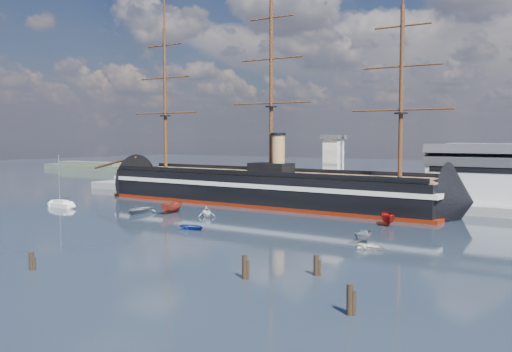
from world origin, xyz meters
The scene contains 17 objects.
ground centered at (0.00, 40.00, 0.00)m, with size 600.00×600.00×0.00m, color black.
quay centered at (10.00, 76.00, 0.00)m, with size 180.00×18.00×2.00m, color slate.
quay_tower centered at (3.00, 73.00, 9.75)m, with size 5.00×5.00×15.00m.
shoreline centered at (-139.23, 135.00, 1.45)m, with size 120.00×10.00×4.00m.
warship centered at (-11.03, 60.00, 4.04)m, with size 113.14×19.21×53.94m.
sailboat centered at (-46.11, 29.08, 0.78)m, with size 7.85×2.89×12.30m.
motorboat_a centered at (-17.61, 35.57, 0.00)m, with size 7.75×2.84×3.10m, color maroon.
motorboat_b centered at (0.15, 21.32, 0.00)m, with size 3.11×1.24×1.45m, color navy.
motorboat_c centered at (30.77, 25.82, 0.00)m, with size 5.97×2.19×2.39m, color slate.
motorboat_d centered at (-7.61, 35.22, 0.00)m, with size 6.61×2.86×2.42m, color white.
motorboat_e centered at (33.70, 21.96, 0.00)m, with size 2.75×1.10×1.28m, color white.
motorboat_f centered at (27.64, 45.46, 0.00)m, with size 7.23×2.65×2.89m, color maroon.
motorboat_g centered at (-23.48, 31.77, 0.00)m, with size 4.61×1.84×2.15m, color gray.
piling_near_mid centered at (3.21, -13.66, 0.00)m, with size 0.64×0.64×2.96m, color black.
piling_near_right centered at (27.97, -2.68, 0.00)m, with size 0.64×0.64×3.53m, color black.
piling_far_right centered at (34.24, 3.33, 0.00)m, with size 0.64×0.64×3.17m, color black.
piling_extra centered at (43.84, -8.45, 0.00)m, with size 0.64×0.64×3.62m, color black.
Camera 1 is at (65.17, -56.84, 16.66)m, focal length 40.00 mm.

